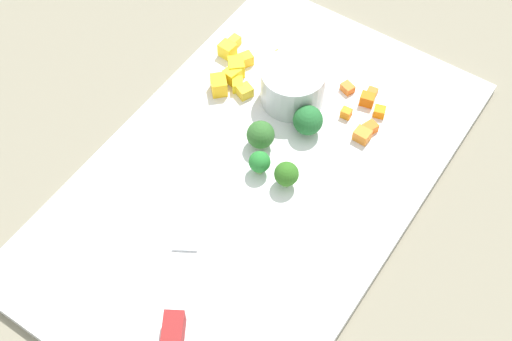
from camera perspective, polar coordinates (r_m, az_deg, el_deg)
The scene contains 24 objects.
ground_plane at distance 0.80m, azimuth 0.00°, elevation -0.89°, with size 4.00×4.00×0.00m, color gray.
cutting_board at distance 0.80m, azimuth 0.00°, elevation -0.65°, with size 0.55×0.34×0.01m, color white.
prep_bowl at distance 0.85m, azimuth 2.96°, elevation 6.81°, with size 0.08×0.08×0.05m, color silver.
chef_knife at distance 0.72m, azimuth -6.30°, elevation -10.40°, with size 0.26×0.17×0.02m.
carrot_dice_0 at distance 0.87m, azimuth 9.24°, elevation 6.15°, with size 0.01×0.01×0.01m, color orange.
carrot_dice_1 at distance 0.87m, azimuth 7.31°, elevation 6.55°, with size 0.01×0.02×0.01m, color orange.
carrot_dice_2 at distance 0.83m, azimuth 8.47°, elevation 2.81°, with size 0.02×0.02×0.01m, color orange.
carrot_dice_3 at distance 0.85m, azimuth 9.83°, elevation 4.65°, with size 0.01×0.01×0.01m, color orange.
carrot_dice_4 at distance 0.84m, azimuth 9.11°, elevation 3.39°, with size 0.02×0.01×0.01m, color orange.
carrot_dice_5 at distance 0.86m, azimuth 8.88°, elevation 5.62°, with size 0.01×0.02×0.01m, color orange.
carrot_dice_6 at distance 0.85m, azimuth 7.21°, elevation 4.56°, with size 0.01×0.01×0.01m, color orange.
pepper_dice_0 at distance 0.89m, azimuth -0.87°, elevation 8.84°, with size 0.01×0.02×0.02m, color yellow.
pepper_dice_1 at distance 0.90m, azimuth -2.31°, elevation 9.60°, with size 0.02×0.02×0.02m, color yellow.
pepper_dice_2 at distance 0.86m, azimuth -2.99°, elevation 6.82°, with size 0.02×0.02×0.02m, color yellow.
pepper_dice_3 at distance 0.92m, azimuth -1.71°, elevation 10.29°, with size 0.01×0.01×0.01m, color yellow.
pepper_dice_4 at distance 0.86m, azimuth -0.91°, elevation 6.35°, with size 0.02×0.02×0.01m, color yellow.
pepper_dice_5 at distance 0.88m, azimuth -1.59°, elevation 8.27°, with size 0.02×0.02×0.02m, color yellow.
pepper_dice_6 at distance 0.87m, azimuth -1.48°, elevation 6.86°, with size 0.01×0.02×0.01m, color yellow.
pepper_dice_7 at distance 0.90m, azimuth 1.74°, elevation 9.07°, with size 0.01×0.01×0.01m, color yellow.
pepper_dice_8 at distance 0.88m, azimuth -1.90°, elevation 7.63°, with size 0.02×0.02×0.02m, color yellow.
broccoli_floret_0 at distance 0.82m, azimuth 4.17°, elevation 4.00°, with size 0.03×0.03×0.04m.
broccoli_floret_1 at distance 0.77m, azimuth 2.45°, elevation -0.30°, with size 0.03×0.03×0.03m.
broccoli_floret_2 at distance 0.80m, azimuth 0.37°, elevation 2.85°, with size 0.03×0.03×0.04m.
broccoli_floret_3 at distance 0.79m, azimuth 0.04°, elevation 0.81°, with size 0.02×0.02×0.03m.
Camera 1 is at (0.37, 0.25, 0.67)m, focal length 50.10 mm.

